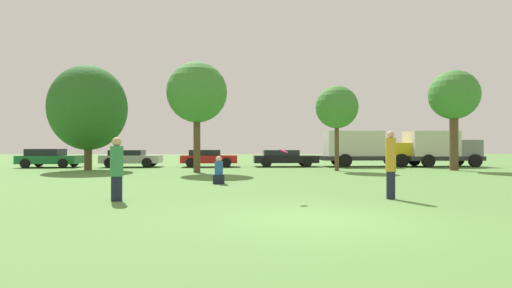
{
  "coord_description": "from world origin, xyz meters",
  "views": [
    {
      "loc": [
        -1.47,
        -8.37,
        1.52
      ],
      "look_at": [
        -1.19,
        3.02,
        1.55
      ],
      "focal_mm": 28.55,
      "sensor_mm": 36.0,
      "label": 1
    }
  ],
  "objects_px": {
    "tree_1": "(197,93)",
    "delivery_truck_grey": "(439,148)",
    "parked_car_silver": "(131,158)",
    "delivery_truck_yellow": "(362,148)",
    "frisbee": "(284,151)",
    "bystander_sitting": "(219,172)",
    "person_thrower": "(117,169)",
    "tree_3": "(454,96)",
    "parked_car_black": "(284,158)",
    "tree_0": "(88,108)",
    "person_catcher": "(391,164)",
    "parked_car_red": "(208,158)",
    "tree_2": "(337,107)",
    "parked_car_green": "(49,158)"
  },
  "relations": [
    {
      "from": "tree_1",
      "to": "delivery_truck_grey",
      "type": "relative_size",
      "value": 1.14
    },
    {
      "from": "parked_car_silver",
      "to": "delivery_truck_yellow",
      "type": "height_order",
      "value": "delivery_truck_yellow"
    },
    {
      "from": "frisbee",
      "to": "bystander_sitting",
      "type": "relative_size",
      "value": 0.22
    },
    {
      "from": "delivery_truck_grey",
      "to": "person_thrower",
      "type": "bearing_deg",
      "value": -136.49
    },
    {
      "from": "tree_3",
      "to": "parked_car_black",
      "type": "bearing_deg",
      "value": 155.67
    },
    {
      "from": "parked_car_silver",
      "to": "parked_car_black",
      "type": "xyz_separation_m",
      "value": [
        10.69,
        0.26,
        -0.0
      ]
    },
    {
      "from": "frisbee",
      "to": "tree_3",
      "type": "xyz_separation_m",
      "value": [
        11.51,
        13.04,
        3.11
      ]
    },
    {
      "from": "parked_car_black",
      "to": "delivery_truck_grey",
      "type": "xyz_separation_m",
      "value": [
        11.04,
        -0.09,
        0.71
      ]
    },
    {
      "from": "tree_0",
      "to": "delivery_truck_grey",
      "type": "bearing_deg",
      "value": 8.64
    },
    {
      "from": "person_catcher",
      "to": "tree_0",
      "type": "distance_m",
      "value": 19.54
    },
    {
      "from": "tree_0",
      "to": "delivery_truck_yellow",
      "type": "relative_size",
      "value": 1.0
    },
    {
      "from": "bystander_sitting",
      "to": "tree_1",
      "type": "height_order",
      "value": "tree_1"
    },
    {
      "from": "frisbee",
      "to": "bystander_sitting",
      "type": "bearing_deg",
      "value": 113.36
    },
    {
      "from": "person_thrower",
      "to": "tree_0",
      "type": "bearing_deg",
      "value": 112.23
    },
    {
      "from": "parked_car_red",
      "to": "delivery_truck_yellow",
      "type": "xyz_separation_m",
      "value": [
        10.88,
        0.33,
        0.7
      ]
    },
    {
      "from": "frisbee",
      "to": "delivery_truck_yellow",
      "type": "distance_m",
      "value": 19.02
    },
    {
      "from": "person_thrower",
      "to": "delivery_truck_yellow",
      "type": "height_order",
      "value": "delivery_truck_yellow"
    },
    {
      "from": "parked_car_black",
      "to": "tree_0",
      "type": "bearing_deg",
      "value": -165.26
    },
    {
      "from": "tree_3",
      "to": "delivery_truck_yellow",
      "type": "xyz_separation_m",
      "value": [
        -4.28,
        4.55,
        -3.13
      ]
    },
    {
      "from": "bystander_sitting",
      "to": "tree_2",
      "type": "relative_size",
      "value": 0.22
    },
    {
      "from": "tree_1",
      "to": "tree_2",
      "type": "xyz_separation_m",
      "value": [
        8.1,
        1.33,
        -0.66
      ]
    },
    {
      "from": "delivery_truck_yellow",
      "to": "bystander_sitting",
      "type": "bearing_deg",
      "value": -127.98
    },
    {
      "from": "person_catcher",
      "to": "tree_2",
      "type": "distance_m",
      "value": 12.95
    },
    {
      "from": "tree_1",
      "to": "parked_car_green",
      "type": "distance_m",
      "value": 12.59
    },
    {
      "from": "frisbee",
      "to": "tree_1",
      "type": "xyz_separation_m",
      "value": [
        -3.75,
        11.46,
        3.05
      ]
    },
    {
      "from": "bystander_sitting",
      "to": "tree_0",
      "type": "height_order",
      "value": "tree_0"
    },
    {
      "from": "tree_2",
      "to": "tree_3",
      "type": "xyz_separation_m",
      "value": [
        7.16,
        0.25,
        0.72
      ]
    },
    {
      "from": "parked_car_silver",
      "to": "frisbee",
      "type": "bearing_deg",
      "value": -64.08
    },
    {
      "from": "bystander_sitting",
      "to": "person_thrower",
      "type": "bearing_deg",
      "value": -116.73
    },
    {
      "from": "parked_car_red",
      "to": "delivery_truck_grey",
      "type": "height_order",
      "value": "delivery_truck_grey"
    },
    {
      "from": "tree_1",
      "to": "parked_car_black",
      "type": "distance_m",
      "value": 8.94
    },
    {
      "from": "person_thrower",
      "to": "tree_0",
      "type": "xyz_separation_m",
      "value": [
        -6.1,
        13.85,
        2.91
      ]
    },
    {
      "from": "person_thrower",
      "to": "delivery_truck_yellow",
      "type": "bearing_deg",
      "value": 54.65
    },
    {
      "from": "person_thrower",
      "to": "parked_car_green",
      "type": "relative_size",
      "value": 0.44
    },
    {
      "from": "tree_2",
      "to": "delivery_truck_grey",
      "type": "distance_m",
      "value": 9.84
    },
    {
      "from": "bystander_sitting",
      "to": "delivery_truck_grey",
      "type": "relative_size",
      "value": 0.2
    },
    {
      "from": "bystander_sitting",
      "to": "frisbee",
      "type": "bearing_deg",
      "value": -66.64
    },
    {
      "from": "parked_car_silver",
      "to": "delivery_truck_grey",
      "type": "xyz_separation_m",
      "value": [
        21.73,
        0.17,
        0.7
      ]
    },
    {
      "from": "person_catcher",
      "to": "parked_car_red",
      "type": "distance_m",
      "value": 18.33
    },
    {
      "from": "tree_2",
      "to": "person_thrower",
      "type": "bearing_deg",
      "value": -124.83
    },
    {
      "from": "tree_1",
      "to": "tree_3",
      "type": "xyz_separation_m",
      "value": [
        15.26,
        1.58,
        0.06
      ]
    },
    {
      "from": "person_thrower",
      "to": "parked_car_red",
      "type": "bearing_deg",
      "value": 85.48
    },
    {
      "from": "bystander_sitting",
      "to": "tree_3",
      "type": "bearing_deg",
      "value": 30.99
    },
    {
      "from": "tree_2",
      "to": "delivery_truck_grey",
      "type": "relative_size",
      "value": 0.94
    },
    {
      "from": "parked_car_green",
      "to": "parked_car_silver",
      "type": "distance_m",
      "value": 5.44
    },
    {
      "from": "tree_0",
      "to": "tree_2",
      "type": "height_order",
      "value": "tree_0"
    },
    {
      "from": "person_catcher",
      "to": "delivery_truck_grey",
      "type": "distance_m",
      "value": 19.72
    },
    {
      "from": "bystander_sitting",
      "to": "parked_car_red",
      "type": "distance_m",
      "value": 12.49
    },
    {
      "from": "person_thrower",
      "to": "parked_car_silver",
      "type": "relative_size",
      "value": 0.43
    },
    {
      "from": "person_catcher",
      "to": "tree_1",
      "type": "distance_m",
      "value": 13.59
    }
  ]
}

